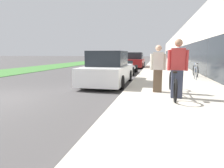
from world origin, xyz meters
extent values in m
cube|color=#BCB5A5|center=(5.95, 21.00, 0.06)|extent=(3.95, 70.00, 0.12)
cube|color=beige|center=(12.98, 29.00, 2.30)|extent=(10.00, 70.00, 4.59)
cube|color=#1E2328|center=(8.02, 29.00, 1.25)|extent=(0.10, 63.00, 2.20)
cube|color=#3D7533|center=(-6.63, 25.00, 0.01)|extent=(4.50, 70.00, 0.03)
torus|color=black|center=(5.69, 2.55, 0.46)|extent=(0.06, 0.68, 0.68)
torus|color=black|center=(5.69, 0.45, 0.46)|extent=(0.06, 0.68, 0.68)
cylinder|color=black|center=(5.69, 1.50, 0.67)|extent=(0.04, 1.79, 0.04)
cylinder|color=black|center=(5.69, 1.08, 0.57)|extent=(0.04, 1.06, 0.31)
cylinder|color=black|center=(5.69, 0.82, 0.81)|extent=(0.03, 0.03, 0.28)
cube|color=black|center=(5.69, 0.82, 0.95)|extent=(0.11, 0.22, 0.05)
cylinder|color=black|center=(5.69, 2.38, 0.82)|extent=(0.03, 0.03, 0.30)
cylinder|color=silver|center=(5.69, 2.38, 0.96)|extent=(0.52, 0.03, 0.03)
cube|color=#33384C|center=(5.78, 1.12, 0.56)|extent=(0.33, 0.24, 0.87)
cube|color=#B23333|center=(5.78, 1.12, 1.32)|extent=(0.41, 0.24, 0.66)
cylinder|color=#B23333|center=(5.52, 1.12, 1.29)|extent=(0.10, 0.10, 0.63)
cylinder|color=#B23333|center=(6.03, 1.12, 1.29)|extent=(0.10, 0.10, 0.63)
sphere|color=#936B51|center=(5.78, 1.12, 1.80)|extent=(0.24, 0.24, 0.24)
cube|color=brown|center=(5.20, 1.97, 0.52)|extent=(0.31, 0.22, 0.80)
cube|color=beige|center=(5.20, 1.97, 1.23)|extent=(0.37, 0.22, 0.61)
cylinder|color=beige|center=(4.97, 1.97, 1.20)|extent=(0.10, 0.10, 0.58)
cylinder|color=beige|center=(5.44, 1.97, 1.20)|extent=(0.10, 0.10, 0.58)
sphere|color=tan|center=(5.20, 1.97, 1.68)|extent=(0.22, 0.22, 0.22)
cylinder|color=gray|center=(7.18, 5.67, 0.53)|extent=(0.05, 0.05, 0.82)
cylinder|color=gray|center=(7.18, 6.22, 0.53)|extent=(0.05, 0.05, 0.82)
cylinder|color=gray|center=(7.18, 5.94, 0.94)|extent=(0.05, 0.55, 0.05)
torus|color=black|center=(7.46, 7.99, 0.45)|extent=(0.05, 0.66, 0.66)
torus|color=black|center=(7.46, 7.03, 0.45)|extent=(0.05, 0.66, 0.66)
cylinder|color=#2D56A8|center=(7.46, 7.51, 0.65)|extent=(0.04, 0.82, 0.04)
cylinder|color=#2D56A8|center=(7.46, 7.32, 0.56)|extent=(0.04, 0.50, 0.30)
cylinder|color=#2D56A8|center=(7.46, 7.20, 0.78)|extent=(0.03, 0.03, 0.27)
cube|color=black|center=(7.46, 7.20, 0.92)|extent=(0.11, 0.22, 0.05)
cylinder|color=#2D56A8|center=(7.46, 7.91, 0.79)|extent=(0.03, 0.03, 0.29)
cylinder|color=silver|center=(7.46, 7.91, 0.93)|extent=(0.52, 0.03, 0.03)
cube|color=white|center=(2.87, 4.12, 0.53)|extent=(1.85, 4.38, 0.75)
cube|color=#1E2328|center=(2.87, 4.12, 1.26)|extent=(1.59, 2.19, 0.71)
cylinder|color=black|center=(2.01, 5.44, 0.30)|extent=(0.22, 0.60, 0.60)
cylinder|color=black|center=(3.73, 5.44, 0.30)|extent=(0.22, 0.60, 0.60)
cylinder|color=black|center=(2.01, 2.81, 0.30)|extent=(0.22, 0.60, 0.60)
cylinder|color=black|center=(3.73, 2.81, 0.30)|extent=(0.22, 0.60, 0.60)
ellipsoid|color=silver|center=(2.82, 9.45, 0.42)|extent=(1.62, 4.23, 0.58)
cube|color=#1E2328|center=(2.82, 9.98, 0.83)|extent=(1.14, 0.04, 0.26)
cylinder|color=black|center=(2.06, 10.67, 0.30)|extent=(0.22, 0.60, 0.60)
cylinder|color=black|center=(3.58, 10.67, 0.30)|extent=(0.22, 0.60, 0.60)
cylinder|color=black|center=(2.06, 8.22, 0.30)|extent=(0.22, 0.60, 0.60)
cylinder|color=black|center=(3.58, 8.22, 0.30)|extent=(0.22, 0.60, 0.60)
cube|color=maroon|center=(2.99, 15.91, 0.53)|extent=(1.66, 4.35, 0.77)
cube|color=#1E2328|center=(2.99, 15.91, 1.26)|extent=(1.43, 2.17, 0.69)
cylinder|color=black|center=(2.22, 17.21, 0.30)|extent=(0.22, 0.60, 0.60)
cylinder|color=black|center=(3.75, 17.21, 0.30)|extent=(0.22, 0.60, 0.60)
cylinder|color=black|center=(2.22, 14.60, 0.30)|extent=(0.22, 0.60, 0.60)
cylinder|color=black|center=(3.75, 14.60, 0.30)|extent=(0.22, 0.60, 0.60)
camera|label=1|loc=(5.14, -5.27, 1.49)|focal=32.00mm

